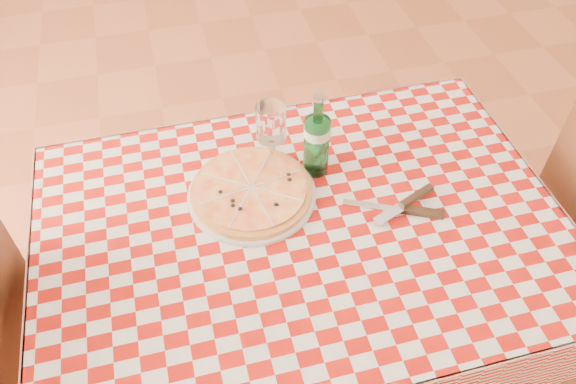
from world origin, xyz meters
name	(u,v)px	position (x,y,z in m)	size (l,w,h in m)	color
dining_table	(301,248)	(0.00, 0.00, 0.66)	(1.20, 0.80, 0.75)	brown
tablecloth	(302,225)	(0.00, 0.00, 0.75)	(1.30, 0.90, 0.01)	#970F09
pizza_plate	(252,190)	(-0.10, 0.12, 0.78)	(0.33, 0.33, 0.04)	#C08B40
water_bottle	(317,135)	(0.09, 0.17, 0.88)	(0.07, 0.07, 0.25)	#186229
wine_glass	(271,136)	(-0.02, 0.23, 0.86)	(0.08, 0.08, 0.19)	silver
cutlery	(401,207)	(0.25, -0.02, 0.77)	(0.27, 0.22, 0.03)	silver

